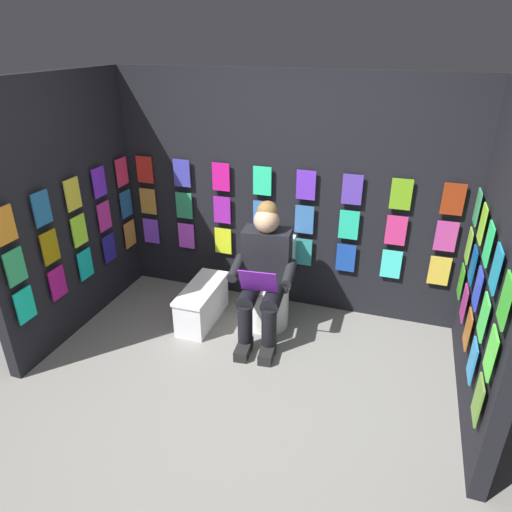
% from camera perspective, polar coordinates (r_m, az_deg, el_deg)
% --- Properties ---
extents(ground_plane, '(30.00, 30.00, 0.00)m').
position_cam_1_polar(ground_plane, '(3.31, -5.62, -20.68)').
color(ground_plane, gray).
extents(display_wall_back, '(3.29, 0.14, 2.15)m').
position_cam_1_polar(display_wall_back, '(4.21, 3.73, 7.49)').
color(display_wall_back, black).
rests_on(display_wall_back, ground).
extents(display_wall_left, '(0.14, 1.77, 2.15)m').
position_cam_1_polar(display_wall_left, '(3.28, 27.84, -1.13)').
color(display_wall_left, black).
rests_on(display_wall_left, ground).
extents(display_wall_right, '(0.14, 1.77, 2.15)m').
position_cam_1_polar(display_wall_right, '(4.17, -22.39, 5.35)').
color(display_wall_right, black).
rests_on(display_wall_right, ground).
extents(toilet, '(0.43, 0.57, 0.77)m').
position_cam_1_polar(toilet, '(4.15, 1.65, -4.07)').
color(toilet, white).
rests_on(toilet, ground).
extents(person_reading, '(0.55, 0.71, 1.19)m').
position_cam_1_polar(person_reading, '(3.82, 0.99, -2.17)').
color(person_reading, black).
rests_on(person_reading, ground).
extents(comic_longbox_near, '(0.29, 0.70, 0.35)m').
position_cam_1_polar(comic_longbox_near, '(4.24, -6.70, -5.86)').
color(comic_longbox_near, silver).
rests_on(comic_longbox_near, ground).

